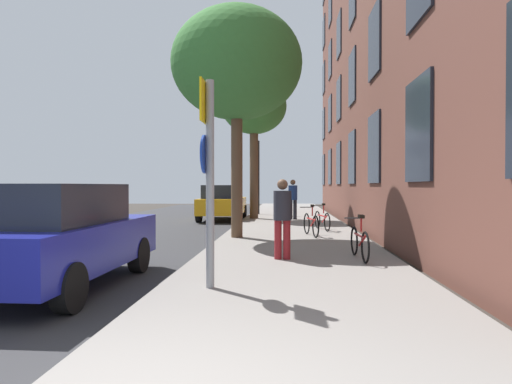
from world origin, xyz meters
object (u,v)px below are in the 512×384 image
bicycle_2 (322,220)px  pedestrian_1 (293,197)px  bicycle_0 (360,242)px  bicycle_1 (311,224)px  sign_post (208,166)px  car_0 (59,235)px  car_1 (223,202)px  tree_near (237,65)px  tree_far (254,108)px  traffic_light (256,164)px  pedestrian_0 (282,213)px

bicycle_2 → pedestrian_1: (-0.91, 4.61, 0.65)m
bicycle_0 → bicycle_1: size_ratio=1.00×
sign_post → car_0: bearing=174.7°
sign_post → car_1: 13.94m
tree_near → tree_far: 7.27m
car_0 → tree_far: bearing=81.2°
pedestrian_1 → traffic_light: bearing=118.7°
tree_near → pedestrian_1: (1.72, 6.86, -3.95)m
sign_post → bicycle_1: bearing=74.4°
tree_near → bicycle_0: 6.50m
bicycle_1 → car_1: bearing=117.3°
sign_post → bicycle_1: sign_post is taller
tree_near → traffic_light: bearing=90.7°
tree_far → pedestrian_1: 4.39m
sign_post → tree_near: (-0.28, 6.22, 3.18)m
tree_far → bicycle_2: (2.66, -5.02, -4.66)m
traffic_light → pedestrian_0: size_ratio=2.37×
traffic_light → bicycle_2: bearing=-71.0°
car_0 → car_1: 13.58m
bicycle_0 → pedestrian_0: pedestrian_0 is taller
traffic_light → bicycle_1: size_ratio=2.36×
bicycle_0 → car_1: car_1 is taller
tree_near → bicycle_1: bearing=12.2°
pedestrian_0 → bicycle_1: bearing=78.9°
tree_near → bicycle_2: tree_near is taller
bicycle_2 → car_0: 9.51m
bicycle_1 → pedestrian_0: 4.26m
traffic_light → tree_far: bearing=-88.4°
sign_post → pedestrian_0: bearing=67.4°
tree_near → car_0: 7.63m
car_1 → bicycle_1: bearing=-62.7°
bicycle_1 → tree_near: bearing=-167.8°
car_1 → pedestrian_0: bearing=-75.8°
traffic_light → car_1: size_ratio=0.88×
tree_far → car_0: (-2.05, -13.27, -4.29)m
car_0 → traffic_light: bearing=83.1°
pedestrian_1 → bicycle_0: bearing=-83.6°
tree_near → car_0: bearing=-109.2°
car_0 → sign_post: bearing=-5.3°
bicycle_1 → bicycle_2: bicycle_1 is taller
tree_near → pedestrian_0: bearing=-70.0°
bicycle_0 → tree_far: bearing=105.1°
tree_near → car_0: tree_near is taller
sign_post → car_1: sign_post is taller
bicycle_0 → car_0: size_ratio=0.40×
sign_post → bicycle_0: 3.97m
pedestrian_0 → car_1: pedestrian_0 is taller
traffic_light → pedestrian_0: traffic_light is taller
traffic_light → car_1: traffic_light is taller
sign_post → car_0: size_ratio=0.74×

